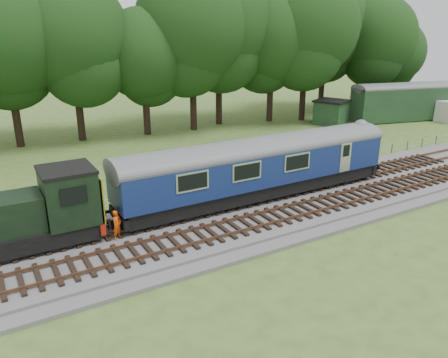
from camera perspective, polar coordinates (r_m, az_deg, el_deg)
ground at (r=26.48m, az=6.15°, el=-4.07°), size 120.00×120.00×0.00m
ballast at (r=26.41m, az=6.16°, el=-3.72°), size 70.00×7.00×0.35m
track_north at (r=27.37m, az=4.46°, el=-2.28°), size 67.20×2.40×0.21m
track_south at (r=25.15m, az=8.33°, el=-4.43°), size 67.20×2.40×0.21m
fence at (r=29.94m, az=1.08°, el=-1.15°), size 64.00×0.12×1.00m
tree_line at (r=45.19m, az=-10.55°, el=5.55°), size 70.00×8.00×18.00m
dmu_railcar at (r=26.66m, az=4.61°, el=2.11°), size 18.05×2.86×3.88m
shunter_loco at (r=22.53m, az=-26.16°, el=-4.88°), size 8.91×2.60×3.38m
worker at (r=22.45m, az=-13.81°, el=-5.83°), size 0.67×0.64×1.54m
parked_coach at (r=57.18m, az=24.14°, el=9.52°), size 17.10×6.78×4.31m
shed at (r=51.18m, az=13.81°, el=8.50°), size 4.40×4.40×2.74m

